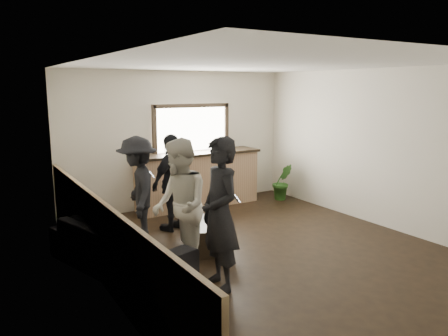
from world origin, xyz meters
TOP-DOWN VIEW (x-y plane):
  - ground at (0.00, 0.00)m, footprint 5.00×6.00m
  - room_shell at (-0.74, 0.00)m, footprint 5.01×6.01m
  - bar_counter at (0.30, 2.70)m, footprint 2.70×0.68m
  - sofa at (-2.15, 0.37)m, footprint 1.49×2.40m
  - coffee_table at (-0.73, 0.43)m, footprint 0.71×1.02m
  - cup_a at (-0.81, 0.65)m, footprint 0.17×0.17m
  - cup_b at (-0.67, 0.28)m, footprint 0.12×0.12m
  - potted_plant at (2.15, 2.18)m, footprint 0.53×0.47m
  - person_a at (-1.26, -0.85)m, footprint 0.53×0.73m
  - person_b at (-1.46, -0.13)m, footprint 0.87×1.02m
  - person_c at (-1.52, 1.28)m, footprint 0.91×1.23m
  - person_d at (-0.79, 1.53)m, footprint 1.07×0.78m

SIDE VIEW (x-z plane):
  - ground at x=0.00m, z-range -0.01..0.01m
  - coffee_table at x=-0.73m, z-range 0.00..0.41m
  - sofa at x=-2.15m, z-range 0.00..0.65m
  - potted_plant at x=2.15m, z-range 0.00..0.81m
  - cup_a at x=-0.81m, z-range 0.41..0.51m
  - cup_b at x=-0.67m, z-range 0.41..0.51m
  - bar_counter at x=0.30m, z-range -0.42..1.71m
  - person_d at x=-0.79m, z-range 0.00..1.69m
  - person_c at x=-1.52m, z-range 0.00..1.71m
  - person_b at x=-1.46m, z-range 0.00..1.81m
  - person_a at x=-1.26m, z-range 0.00..1.89m
  - room_shell at x=-0.74m, z-range 0.07..2.87m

